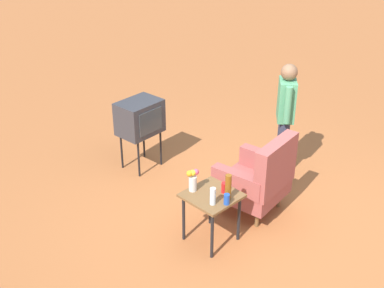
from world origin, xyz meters
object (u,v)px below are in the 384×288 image
(tv_on_stand, at_px, (140,118))
(bottle_tall_amber, at_px, (228,187))
(armchair, at_px, (259,178))
(bottle_short_clear, at_px, (213,196))
(person_standing, at_px, (285,114))
(flower_vase, at_px, (193,179))
(side_table, at_px, (212,201))
(soda_can_blue, at_px, (227,199))
(soda_can_red, at_px, (224,188))

(tv_on_stand, height_order, bottle_tall_amber, tv_on_stand)
(armchair, height_order, bottle_short_clear, armchair)
(armchair, bearing_deg, bottle_short_clear, 6.87)
(person_standing, xyz_separation_m, bottle_short_clear, (1.92, 0.46, -0.21))
(tv_on_stand, xyz_separation_m, flower_vase, (0.61, 1.67, -0.01))
(side_table, relative_size, bottle_short_clear, 3.12)
(side_table, xyz_separation_m, flower_vase, (0.09, -0.21, 0.24))
(bottle_tall_amber, bearing_deg, person_standing, -163.58)
(bottle_tall_amber, height_order, soda_can_blue, bottle_tall_amber)
(bottle_short_clear, xyz_separation_m, soda_can_blue, (-0.11, 0.10, -0.04))
(bottle_tall_amber, bearing_deg, bottle_short_clear, -12.84)
(armchair, distance_m, soda_can_blue, 0.89)
(tv_on_stand, height_order, flower_vase, tv_on_stand)
(bottle_short_clear, distance_m, soda_can_blue, 0.16)
(armchair, bearing_deg, soda_can_red, 3.82)
(bottle_tall_amber, bearing_deg, armchair, -168.09)
(flower_vase, bearing_deg, bottle_short_clear, 83.79)
(tv_on_stand, bearing_deg, side_table, 74.66)
(armchair, bearing_deg, soda_can_blue, 14.58)
(side_table, distance_m, person_standing, 1.87)
(armchair, height_order, soda_can_red, armchair)
(side_table, xyz_separation_m, bottle_short_clear, (0.13, 0.13, 0.19))
(armchair, xyz_separation_m, bottle_short_clear, (0.95, 0.11, 0.23))
(armchair, xyz_separation_m, person_standing, (-0.97, -0.35, 0.44))
(tv_on_stand, distance_m, flower_vase, 1.78)
(armchair, height_order, tv_on_stand, armchair)
(soda_can_blue, relative_size, flower_vase, 0.46)
(side_table, relative_size, soda_can_red, 5.12)
(person_standing, relative_size, soda_can_red, 13.44)
(tv_on_stand, xyz_separation_m, soda_can_blue, (0.54, 2.12, -0.10))
(person_standing, xyz_separation_m, flower_vase, (1.88, 0.12, -0.17))
(armchair, distance_m, bottle_tall_amber, 0.82)
(person_standing, bearing_deg, soda_can_red, 13.40)
(side_table, bearing_deg, armchair, 178.56)
(side_table, xyz_separation_m, soda_can_blue, (0.02, 0.24, 0.15))
(armchair, xyz_separation_m, flower_vase, (0.91, -0.23, 0.27))
(bottle_short_clear, relative_size, bottle_tall_amber, 0.67)
(armchair, xyz_separation_m, bottle_tall_amber, (0.75, 0.16, 0.28))
(side_table, bearing_deg, soda_can_blue, 84.94)
(person_standing, xyz_separation_m, soda_can_blue, (1.81, 0.57, -0.25))
(person_standing, bearing_deg, tv_on_stand, -50.56)
(armchair, distance_m, tv_on_stand, 1.95)
(flower_vase, bearing_deg, armchair, 165.83)
(soda_can_red, bearing_deg, bottle_tall_amber, 60.22)
(bottle_tall_amber, bearing_deg, soda_can_red, -119.78)
(tv_on_stand, xyz_separation_m, soda_can_red, (0.39, 1.95, -0.10))
(person_standing, xyz_separation_m, bottle_tall_amber, (1.73, 0.51, -0.16))
(side_table, height_order, soda_can_blue, soda_can_blue)
(armchair, height_order, soda_can_blue, armchair)
(armchair, distance_m, side_table, 0.82)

